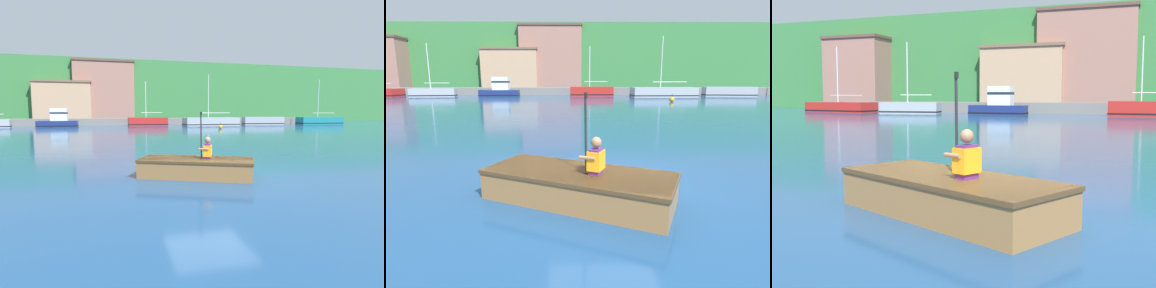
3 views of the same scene
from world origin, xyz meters
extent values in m
plane|color=navy|center=(0.00, 0.00, 0.00)|extent=(300.00, 300.00, 0.00)
cube|color=#387A3D|center=(0.00, 52.75, 5.22)|extent=(120.00, 20.00, 10.45)
cube|color=tan|center=(-10.57, 44.54, 3.17)|extent=(8.45, 6.66, 6.34)
cube|color=brown|center=(-10.57, 44.54, 6.49)|extent=(8.75, 6.96, 0.30)
cube|color=#9E6B5B|center=(-4.29, 45.68, 4.92)|extent=(9.48, 7.53, 9.84)
cube|color=brown|center=(-4.29, 45.68, 9.99)|extent=(9.78, 7.83, 0.30)
cube|color=slate|center=(0.00, 34.09, 0.45)|extent=(57.72, 2.40, 0.90)
cube|color=red|center=(1.41, 30.60, 0.54)|extent=(5.07, 1.74, 1.08)
cube|color=black|center=(1.41, 30.60, 0.19)|extent=(5.12, 1.78, 0.10)
cylinder|color=silver|center=(1.16, 30.59, 3.38)|extent=(0.10, 0.10, 4.60)
cylinder|color=silver|center=(1.91, 30.62, 1.68)|extent=(2.76, 0.17, 0.07)
cube|color=#9EA3A8|center=(17.37, 29.71, 0.54)|extent=(5.80, 2.18, 1.09)
cube|color=black|center=(17.37, 29.71, 0.19)|extent=(5.85, 2.22, 0.10)
cube|color=#9EA3A8|center=(9.47, 29.00, 0.53)|extent=(7.24, 2.86, 1.05)
cube|color=black|center=(9.47, 29.00, 0.18)|extent=(7.29, 2.90, 0.10)
cylinder|color=silver|center=(9.11, 28.98, 3.82)|extent=(0.10, 0.10, 5.54)
cylinder|color=silver|center=(10.18, 29.03, 1.65)|extent=(3.93, 0.24, 0.07)
cube|color=#197A84|center=(26.23, 29.26, 0.51)|extent=(6.58, 2.35, 1.03)
cube|color=black|center=(26.23, 29.26, 0.18)|extent=(6.62, 2.39, 0.10)
cylinder|color=silver|center=(25.91, 29.27, 3.72)|extent=(0.10, 0.10, 5.38)
cylinder|color=silver|center=(26.88, 29.24, 1.63)|extent=(3.58, 0.21, 0.07)
cube|color=navy|center=(-9.45, 30.29, 0.36)|extent=(4.57, 1.47, 0.72)
cube|color=black|center=(-9.45, 30.29, 0.13)|extent=(4.61, 1.51, 0.10)
cube|color=silver|center=(-9.22, 30.29, 1.47)|extent=(1.87, 1.14, 1.49)
cube|color=#19232D|center=(-9.22, 30.29, 1.66)|extent=(1.89, 1.16, 0.20)
cube|color=#A3703D|center=(-0.58, -0.67, 0.25)|extent=(3.29, 2.37, 0.51)
cube|color=brown|center=(-0.58, -0.67, 0.48)|extent=(3.34, 2.42, 0.06)
cube|color=brown|center=(-0.58, -0.67, 0.47)|extent=(2.81, 2.00, 0.02)
cone|color=#A3703D|center=(-1.92, -0.06, 0.28)|extent=(0.56, 0.56, 0.46)
cube|color=#A3703D|center=(-0.38, -0.77, 0.46)|extent=(0.62, 1.10, 0.03)
cube|color=#592672|center=(-0.31, -0.80, 0.71)|extent=(0.25, 0.28, 0.41)
cube|color=orange|center=(-0.31, -0.80, 0.73)|extent=(0.31, 0.35, 0.31)
sphere|color=#997051|center=(-0.31, -0.80, 1.02)|extent=(0.17, 0.17, 0.17)
cylinder|color=#997051|center=(-0.33, -0.63, 0.79)|extent=(0.26, 0.16, 0.06)
cylinder|color=#997051|center=(-0.45, -0.90, 0.79)|extent=(0.26, 0.16, 0.06)
cylinder|color=#232328|center=(-0.47, -0.72, 1.16)|extent=(0.06, 0.06, 1.26)
cylinder|color=black|center=(-0.47, -0.72, 1.75)|extent=(0.05, 0.05, 0.08)
sphere|color=orange|center=(7.99, 21.20, 0.22)|extent=(0.44, 0.44, 0.44)
cylinder|color=black|center=(7.99, 21.20, 0.58)|extent=(0.04, 0.04, 0.28)
camera|label=1|loc=(-2.74, -8.56, 1.79)|focal=28.00mm
camera|label=2|loc=(-0.65, -5.37, 1.99)|focal=28.00mm
camera|label=3|loc=(1.72, -6.14, 1.51)|focal=45.00mm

